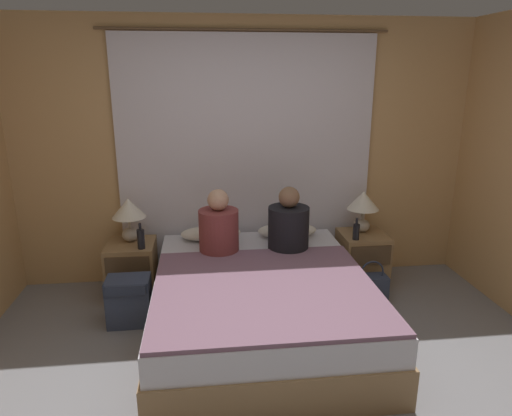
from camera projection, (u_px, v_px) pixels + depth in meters
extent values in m
plane|color=gray|center=(277.00, 402.00, 2.87)|extent=(16.00, 16.00, 0.00)
cube|color=tan|center=(246.00, 154.00, 4.39)|extent=(4.46, 0.06, 2.50)
cube|color=silver|center=(247.00, 163.00, 4.35)|extent=(2.41, 0.02, 2.34)
cylinder|color=brown|center=(246.00, 30.00, 4.02)|extent=(2.61, 0.02, 0.02)
cube|color=#99754C|center=(261.00, 315.00, 3.62)|extent=(1.65, 2.04, 0.29)
cube|color=silver|center=(261.00, 287.00, 3.55)|extent=(1.61, 2.00, 0.21)
cube|color=#937047|center=(132.00, 270.00, 4.19)|extent=(0.43, 0.44, 0.52)
cube|color=#4C3823|center=(127.00, 267.00, 3.94)|extent=(0.38, 0.02, 0.19)
cube|color=#937047|center=(362.00, 259.00, 4.44)|extent=(0.43, 0.44, 0.52)
cube|color=#4C3823|center=(371.00, 256.00, 4.19)|extent=(0.38, 0.02, 0.19)
ellipsoid|color=#B2A899|center=(131.00, 234.00, 4.17)|extent=(0.16, 0.16, 0.12)
cylinder|color=#B2A893|center=(130.00, 223.00, 4.13)|extent=(0.02, 0.02, 0.10)
cone|color=silver|center=(128.00, 208.00, 4.10)|extent=(0.30, 0.30, 0.17)
ellipsoid|color=#B2A899|center=(362.00, 225.00, 4.41)|extent=(0.16, 0.16, 0.12)
cylinder|color=#B2A893|center=(362.00, 214.00, 4.38)|extent=(0.02, 0.02, 0.10)
cone|color=silver|center=(363.00, 200.00, 4.34)|extent=(0.30, 0.30, 0.17)
ellipsoid|color=silver|center=(211.00, 233.00, 4.26)|extent=(0.56, 0.29, 0.12)
ellipsoid|color=silver|center=(287.00, 230.00, 4.34)|extent=(0.56, 0.29, 0.12)
cube|color=slate|center=(265.00, 288.00, 3.26)|extent=(1.59, 1.45, 0.03)
cylinder|color=brown|center=(219.00, 232.00, 3.90)|extent=(0.34, 0.34, 0.39)
sphere|color=tan|center=(218.00, 200.00, 3.82)|extent=(0.18, 0.18, 0.18)
cylinder|color=black|center=(288.00, 229.00, 3.97)|extent=(0.36, 0.36, 0.39)
sphere|color=#846047|center=(289.00, 197.00, 3.89)|extent=(0.18, 0.18, 0.18)
cylinder|color=black|center=(141.00, 239.00, 3.98)|extent=(0.07, 0.07, 0.17)
cylinder|color=black|center=(140.00, 226.00, 3.94)|extent=(0.02, 0.02, 0.06)
cylinder|color=black|center=(356.00, 232.00, 4.20)|extent=(0.06, 0.06, 0.15)
cylinder|color=black|center=(357.00, 221.00, 4.17)|extent=(0.02, 0.02, 0.06)
cube|color=#333D56|center=(129.00, 301.00, 3.74)|extent=(0.35, 0.24, 0.40)
cube|color=#283045|center=(127.00, 284.00, 3.67)|extent=(0.32, 0.26, 0.08)
cube|color=#333D56|center=(371.00, 288.00, 4.13)|extent=(0.28, 0.16, 0.24)
torus|color=#2B3449|center=(372.00, 272.00, 4.08)|extent=(0.21, 0.02, 0.21)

